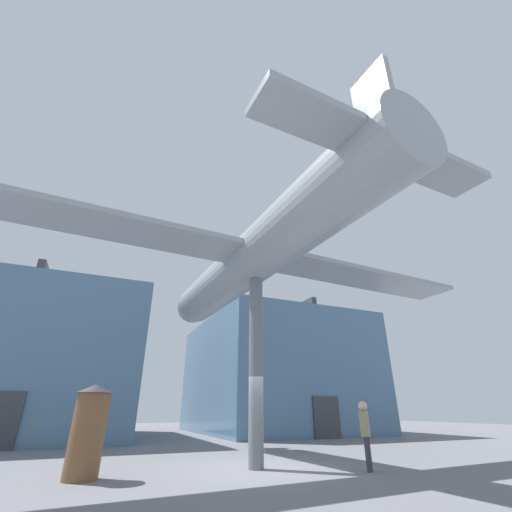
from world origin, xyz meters
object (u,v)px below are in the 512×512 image
(support_pylon_central, at_px, (256,364))
(visitor_person, at_px, (365,429))
(suspended_airplane, at_px, (254,257))
(info_kiosk, at_px, (89,429))

(support_pylon_central, bearing_deg, visitor_person, -31.55)
(support_pylon_central, relative_size, visitor_person, 3.22)
(support_pylon_central, height_order, visitor_person, support_pylon_central)
(support_pylon_central, bearing_deg, suspended_airplane, 93.31)
(suspended_airplane, bearing_deg, visitor_person, -36.87)
(support_pylon_central, relative_size, suspended_airplane, 0.30)
(visitor_person, xyz_separation_m, info_kiosk, (-7.27, 1.79, 0.07))
(visitor_person, distance_m, info_kiosk, 7.48)
(support_pylon_central, xyz_separation_m, info_kiosk, (-4.57, 0.14, -1.77))
(support_pylon_central, height_order, info_kiosk, support_pylon_central)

